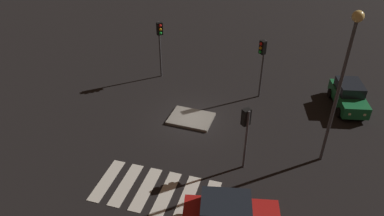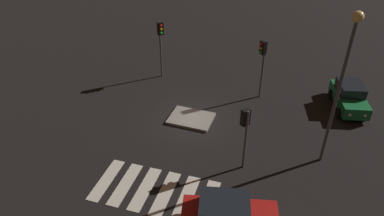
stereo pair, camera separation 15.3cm
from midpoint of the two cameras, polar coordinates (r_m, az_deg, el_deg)
name	(u,v)px [view 1 (the left image)]	position (r m, az deg, el deg)	size (l,w,h in m)	color
ground_plane	(192,120)	(24.30, -0.18, -1.97)	(80.00, 80.00, 0.00)	black
traffic_island	(191,118)	(24.30, -0.33, -1.69)	(2.99, 2.30, 0.18)	gray
car_green	(349,96)	(27.57, 23.63, 1.82)	(2.59, 4.39, 1.82)	#196B38
traffic_light_north	(262,55)	(25.66, 11.00, 8.27)	(0.54, 0.53, 4.51)	#47474C
traffic_light_west	(160,37)	(28.17, -5.33, 11.32)	(0.54, 0.53, 4.66)	#47474C
traffic_light_east	(246,124)	(19.16, 8.36, -2.59)	(0.53, 0.54, 3.86)	#47474C
street_lamp	(344,69)	(19.35, 22.97, 5.79)	(0.56, 0.56, 8.90)	#47474C
crosswalk_near	(156,191)	(19.47, -6.02, -13.11)	(6.45, 3.20, 0.02)	silver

